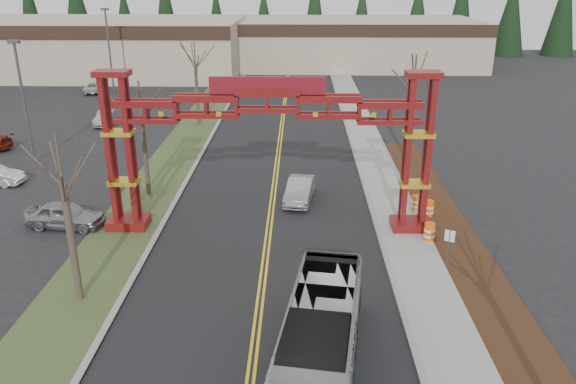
{
  "coord_description": "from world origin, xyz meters",
  "views": [
    {
      "loc": [
        1.68,
        -10.91,
        13.5
      ],
      "look_at": [
        1.12,
        15.7,
        3.15
      ],
      "focal_mm": 35.0,
      "sensor_mm": 36.0,
      "label": 1
    }
  ],
  "objects_px": {
    "parked_car_near_a": "(65,215)",
    "barrel_mid": "(429,209)",
    "transit_bus": "(318,351)",
    "light_pole_far": "(109,45)",
    "bare_tree_median_far": "(195,64)",
    "barrel_south": "(429,233)",
    "barrel_north": "(416,203)",
    "parked_car_far_b": "(95,87)",
    "street_sign": "(449,242)",
    "silver_sedan": "(300,190)",
    "retail_building_west": "(82,46)",
    "parked_car_far_a": "(106,118)",
    "gateway_arch": "(268,126)",
    "bare_tree_median_near": "(63,185)",
    "retail_building_east": "(353,42)",
    "light_pole_near": "(23,94)",
    "bare_tree_median_mid": "(141,113)",
    "bare_tree_right_far": "(414,87)"
  },
  "relations": [
    {
      "from": "retail_building_west",
      "to": "retail_building_east",
      "type": "bearing_deg",
      "value": 11.31
    },
    {
      "from": "parked_car_far_b",
      "to": "bare_tree_median_near",
      "type": "relative_size",
      "value": 0.6
    },
    {
      "from": "parked_car_far_a",
      "to": "street_sign",
      "type": "relative_size",
      "value": 1.97
    },
    {
      "from": "retail_building_west",
      "to": "light_pole_far",
      "type": "xyz_separation_m",
      "value": [
        9.29,
        -15.93,
        1.97
      ]
    },
    {
      "from": "gateway_arch",
      "to": "silver_sedan",
      "type": "height_order",
      "value": "gateway_arch"
    },
    {
      "from": "parked_car_far_b",
      "to": "bare_tree_median_near",
      "type": "xyz_separation_m",
      "value": [
        15.27,
        -46.45,
        4.8
      ]
    },
    {
      "from": "retail_building_east",
      "to": "barrel_south",
      "type": "distance_m",
      "value": 63.51
    },
    {
      "from": "retail_building_east",
      "to": "parked_car_far_b",
      "type": "xyz_separation_m",
      "value": [
        -33.27,
        -23.11,
        -2.88
      ]
    },
    {
      "from": "silver_sedan",
      "to": "parked_car_far_b",
      "type": "relative_size",
      "value": 0.96
    },
    {
      "from": "parked_car_far_b",
      "to": "light_pole_far",
      "type": "xyz_separation_m",
      "value": [
        2.57,
        -0.82,
        5.1
      ]
    },
    {
      "from": "parked_car_far_a",
      "to": "barrel_south",
      "type": "relative_size",
      "value": 3.8
    },
    {
      "from": "retail_building_east",
      "to": "silver_sedan",
      "type": "relative_size",
      "value": 8.66
    },
    {
      "from": "parked_car_far_b",
      "to": "bare_tree_median_far",
      "type": "relative_size",
      "value": 0.59
    },
    {
      "from": "parked_car_far_b",
      "to": "barrel_south",
      "type": "bearing_deg",
      "value": 119.37
    },
    {
      "from": "barrel_north",
      "to": "light_pole_far",
      "type": "bearing_deg",
      "value": 129.97
    },
    {
      "from": "street_sign",
      "to": "silver_sedan",
      "type": "bearing_deg",
      "value": 129.01
    },
    {
      "from": "retail_building_east",
      "to": "street_sign",
      "type": "distance_m",
      "value": 66.55
    },
    {
      "from": "transit_bus",
      "to": "barrel_north",
      "type": "height_order",
      "value": "transit_bus"
    },
    {
      "from": "gateway_arch",
      "to": "parked_car_far_a",
      "type": "xyz_separation_m",
      "value": [
        -16.82,
        23.36,
        -5.29
      ]
    },
    {
      "from": "transit_bus",
      "to": "bare_tree_right_far",
      "type": "bearing_deg",
      "value": 81.57
    },
    {
      "from": "barrel_south",
      "to": "gateway_arch",
      "type": "bearing_deg",
      "value": 170.4
    },
    {
      "from": "bare_tree_median_mid",
      "to": "bare_tree_median_far",
      "type": "xyz_separation_m",
      "value": [
        0.0,
        18.93,
        0.14
      ]
    },
    {
      "from": "retail_building_east",
      "to": "barrel_mid",
      "type": "xyz_separation_m",
      "value": [
        -0.63,
        -60.17,
        -2.97
      ]
    },
    {
      "from": "parked_car_far_a",
      "to": "gateway_arch",
      "type": "bearing_deg",
      "value": -54.92
    },
    {
      "from": "bare_tree_median_mid",
      "to": "barrel_south",
      "type": "relative_size",
      "value": 6.86
    },
    {
      "from": "barrel_south",
      "to": "parked_car_near_a",
      "type": "bearing_deg",
      "value": 175.85
    },
    {
      "from": "bare_tree_median_near",
      "to": "barrel_north",
      "type": "bearing_deg",
      "value": 31.79
    },
    {
      "from": "retail_building_west",
      "to": "barrel_mid",
      "type": "xyz_separation_m",
      "value": [
        39.37,
        -52.17,
        -3.22
      ]
    },
    {
      "from": "retail_building_east",
      "to": "bare_tree_median_far",
      "type": "relative_size",
      "value": 4.88
    },
    {
      "from": "barrel_south",
      "to": "barrel_north",
      "type": "height_order",
      "value": "barrel_south"
    },
    {
      "from": "retail_building_east",
      "to": "barrel_north",
      "type": "distance_m",
      "value": 59.23
    },
    {
      "from": "bare_tree_right_far",
      "to": "barrel_north",
      "type": "xyz_separation_m",
      "value": [
        -1.19,
        -9.24,
        -5.32
      ]
    },
    {
      "from": "retail_building_east",
      "to": "light_pole_near",
      "type": "relative_size",
      "value": 4.15
    },
    {
      "from": "parked_car_far_a",
      "to": "light_pole_near",
      "type": "relative_size",
      "value": 0.46
    },
    {
      "from": "bare_tree_median_far",
      "to": "barrel_mid",
      "type": "distance_m",
      "value": 28.3
    },
    {
      "from": "bare_tree_median_far",
      "to": "light_pole_far",
      "type": "xyz_separation_m",
      "value": [
        -12.71,
        14.51,
        -0.0
      ]
    },
    {
      "from": "parked_car_near_a",
      "to": "barrel_mid",
      "type": "height_order",
      "value": "parked_car_near_a"
    },
    {
      "from": "retail_building_east",
      "to": "bare_tree_median_near",
      "type": "xyz_separation_m",
      "value": [
        -18.0,
        -69.56,
        1.92
      ]
    },
    {
      "from": "bare_tree_median_far",
      "to": "light_pole_far",
      "type": "bearing_deg",
      "value": 131.22
    },
    {
      "from": "retail_building_west",
      "to": "parked_car_far_a",
      "type": "bearing_deg",
      "value": -66.7
    },
    {
      "from": "parked_car_far_a",
      "to": "light_pole_near",
      "type": "height_order",
      "value": "light_pole_near"
    },
    {
      "from": "parked_car_near_a",
      "to": "parked_car_far_b",
      "type": "relative_size",
      "value": 0.97
    },
    {
      "from": "barrel_south",
      "to": "barrel_mid",
      "type": "bearing_deg",
      "value": 78.62
    },
    {
      "from": "transit_bus",
      "to": "light_pole_far",
      "type": "distance_m",
      "value": 56.17
    },
    {
      "from": "light_pole_near",
      "to": "barrel_mid",
      "type": "xyz_separation_m",
      "value": [
        28.0,
        -9.78,
        -4.76
      ]
    },
    {
      "from": "parked_car_far_b",
      "to": "bare_tree_median_far",
      "type": "xyz_separation_m",
      "value": [
        15.27,
        -15.33,
        5.1
      ]
    },
    {
      "from": "parked_car_near_a",
      "to": "parked_car_far_a",
      "type": "bearing_deg",
      "value": 18.99
    },
    {
      "from": "gateway_arch",
      "to": "retail_building_west",
      "type": "height_order",
      "value": "gateway_arch"
    },
    {
      "from": "parked_car_near_a",
      "to": "bare_tree_median_far",
      "type": "relative_size",
      "value": 0.57
    },
    {
      "from": "light_pole_far",
      "to": "street_sign",
      "type": "bearing_deg",
      "value": -55.18
    }
  ]
}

